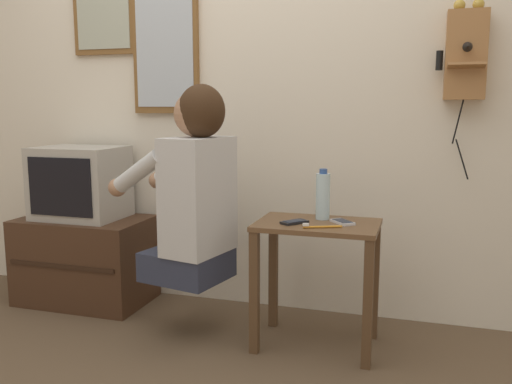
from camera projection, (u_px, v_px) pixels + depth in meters
name	position (u px, v px, depth m)	size (l,w,h in m)	color
wall_back	(245.00, 75.00, 2.92)	(6.80, 0.05, 2.55)	silver
side_table	(317.00, 253.00, 2.47)	(0.55, 0.37, 0.59)	brown
person	(194.00, 188.00, 2.54)	(0.59, 0.46, 0.93)	#2D3347
tv_stand	(86.00, 260.00, 3.09)	(0.72, 0.44, 0.48)	#422819
television	(80.00, 183.00, 3.03)	(0.47, 0.37, 0.40)	#ADA89E
wall_phone_antique	(466.00, 54.00, 2.51)	(0.22, 0.19, 0.83)	#9E6B3D
framed_picture	(104.00, 16.00, 3.07)	(0.39, 0.03, 0.43)	brown
wall_mirror	(165.00, 48.00, 2.99)	(0.39, 0.04, 0.72)	brown
cell_phone_held	(294.00, 222.00, 2.43)	(0.12, 0.13, 0.01)	black
cell_phone_spare	(342.00, 222.00, 2.44)	(0.13, 0.13, 0.01)	silver
water_bottle	(323.00, 196.00, 2.51)	(0.07, 0.07, 0.24)	silver
toothbrush	(320.00, 226.00, 2.34)	(0.16, 0.08, 0.02)	orange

